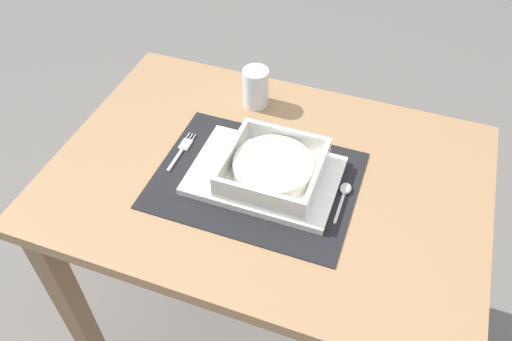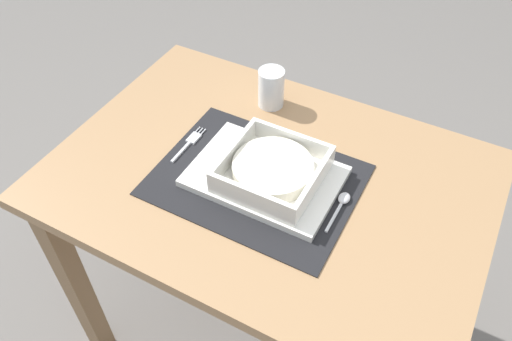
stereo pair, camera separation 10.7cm
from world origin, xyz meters
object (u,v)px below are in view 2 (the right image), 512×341
at_px(spoon, 342,202).
at_px(porridge_bowl, 273,170).
at_px(butter_knife, 323,210).
at_px(bread_knife, 311,206).
at_px(drinking_glass, 271,90).
at_px(dining_table, 268,207).
at_px(fork, 190,142).

bearing_deg(spoon, porridge_bowl, -177.42).
xyz_separation_m(spoon, butter_knife, (-0.03, -0.04, -0.00)).
distance_m(porridge_bowl, bread_knife, 0.11).
bearing_deg(drinking_glass, butter_knife, -45.81).
xyz_separation_m(dining_table, porridge_bowl, (0.02, -0.02, 0.15)).
distance_m(spoon, butter_knife, 0.04).
bearing_deg(butter_knife, bread_knife, -177.11).
height_order(fork, spoon, spoon).
relative_size(spoon, butter_knife, 0.82).
bearing_deg(bread_knife, drinking_glass, 135.48).
xyz_separation_m(dining_table, fork, (-0.20, 0.00, 0.12)).
height_order(porridge_bowl, butter_knife, porridge_bowl).
relative_size(dining_table, spoon, 8.38).
relative_size(fork, spoon, 1.14).
bearing_deg(dining_table, drinking_glass, 116.13).
bearing_deg(porridge_bowl, drinking_glass, 117.79).
bearing_deg(fork, porridge_bowl, -2.55).
xyz_separation_m(porridge_bowl, bread_knife, (0.10, -0.02, -0.03)).
height_order(dining_table, porridge_bowl, porridge_bowl).
xyz_separation_m(porridge_bowl, fork, (-0.22, 0.02, -0.03)).
height_order(dining_table, drinking_glass, drinking_glass).
bearing_deg(fork, dining_table, 2.68).
distance_m(spoon, drinking_glass, 0.36).
relative_size(porridge_bowl, bread_knife, 1.57).
xyz_separation_m(dining_table, drinking_glass, (-0.11, 0.22, 0.15)).
height_order(spoon, drinking_glass, drinking_glass).
height_order(dining_table, butter_knife, butter_knife).
bearing_deg(porridge_bowl, spoon, 5.96).
distance_m(fork, bread_knife, 0.32).
bearing_deg(spoon, butter_knife, -128.64).
height_order(porridge_bowl, bread_knife, porridge_bowl).
distance_m(fork, drinking_glass, 0.24).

